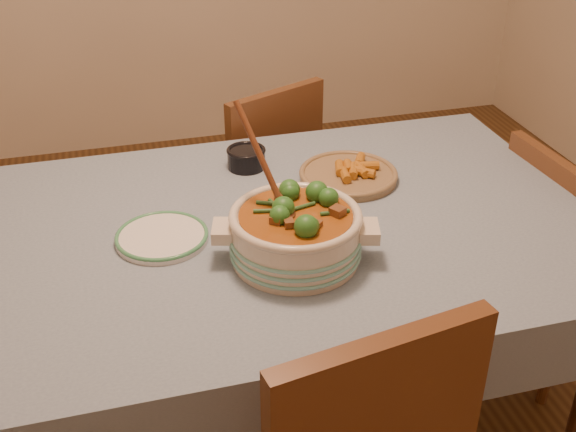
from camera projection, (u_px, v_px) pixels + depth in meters
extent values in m
plane|color=#412712|center=(276.00, 432.00, 2.24)|extent=(4.50, 4.50, 0.00)
cube|color=brown|center=(273.00, 235.00, 1.87)|extent=(1.60, 1.00, 0.05)
cube|color=#8092A6|center=(273.00, 226.00, 1.86)|extent=(1.68, 1.08, 0.01)
cylinder|color=brown|center=(15.00, 299.00, 2.25)|extent=(0.07, 0.07, 0.70)
cylinder|color=brown|center=(442.00, 233.00, 2.58)|extent=(0.07, 0.07, 0.70)
cylinder|color=beige|center=(296.00, 237.00, 1.69)|extent=(0.37, 0.37, 0.12)
torus|color=beige|center=(296.00, 216.00, 1.66)|extent=(0.31, 0.31, 0.02)
cube|color=beige|center=(368.00, 231.00, 1.69)|extent=(0.07, 0.09, 0.03)
cube|color=beige|center=(223.00, 231.00, 1.69)|extent=(0.07, 0.09, 0.03)
cylinder|color=#995116|center=(296.00, 219.00, 1.67)|extent=(0.27, 0.27, 0.02)
cylinder|color=silver|center=(162.00, 238.00, 1.79)|extent=(0.24, 0.24, 0.02)
torus|color=#3F8B5A|center=(162.00, 235.00, 1.79)|extent=(0.23, 0.23, 0.01)
cylinder|color=black|center=(246.00, 159.00, 2.12)|extent=(0.14, 0.14, 0.06)
torus|color=black|center=(246.00, 150.00, 2.11)|extent=(0.12, 0.12, 0.01)
cylinder|color=black|center=(246.00, 154.00, 2.12)|extent=(0.09, 0.09, 0.01)
cylinder|color=olive|center=(348.00, 176.00, 2.07)|extent=(0.36, 0.36, 0.02)
torus|color=olive|center=(348.00, 173.00, 2.06)|extent=(0.28, 0.28, 0.02)
cube|color=brown|center=(247.00, 184.00, 2.74)|extent=(0.53, 0.53, 0.04)
cube|color=brown|center=(276.00, 149.00, 2.52)|extent=(0.38, 0.20, 0.43)
cylinder|color=brown|center=(257.00, 201.00, 3.06)|extent=(0.04, 0.04, 0.43)
cylinder|color=brown|center=(189.00, 228.00, 2.87)|extent=(0.04, 0.04, 0.43)
cylinder|color=brown|center=(309.00, 234.00, 2.83)|extent=(0.04, 0.04, 0.43)
cylinder|color=brown|center=(239.00, 266.00, 2.65)|extent=(0.04, 0.04, 0.43)
cube|color=brown|center=(576.00, 262.00, 2.33)|extent=(0.40, 0.40, 0.04)
cube|color=brown|center=(542.00, 217.00, 2.18)|extent=(0.06, 0.38, 0.41)
cylinder|color=brown|center=(573.00, 276.00, 2.61)|extent=(0.04, 0.04, 0.41)
cylinder|color=brown|center=(552.00, 353.00, 2.25)|extent=(0.04, 0.04, 0.41)
cylinder|color=brown|center=(495.00, 294.00, 2.52)|extent=(0.04, 0.04, 0.41)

